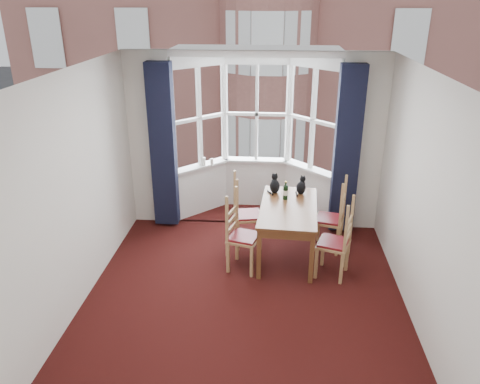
# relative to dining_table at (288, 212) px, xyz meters

# --- Properties ---
(floor) EXTENTS (4.50, 4.50, 0.00)m
(floor) POSITION_rel_dining_table_xyz_m (-0.55, -1.22, -0.69)
(floor) COLOR black
(floor) RESTS_ON ground
(ceiling) EXTENTS (4.50, 4.50, 0.00)m
(ceiling) POSITION_rel_dining_table_xyz_m (-0.55, -1.22, 2.11)
(ceiling) COLOR white
(ceiling) RESTS_ON floor
(wall_left) EXTENTS (0.00, 4.50, 4.50)m
(wall_left) POSITION_rel_dining_table_xyz_m (-2.55, -1.22, 0.71)
(wall_left) COLOR silver
(wall_left) RESTS_ON floor
(wall_right) EXTENTS (0.00, 4.50, 4.50)m
(wall_right) POSITION_rel_dining_table_xyz_m (1.45, -1.22, 0.71)
(wall_right) COLOR silver
(wall_right) RESTS_ON floor
(wall_near) EXTENTS (4.00, 0.00, 4.00)m
(wall_near) POSITION_rel_dining_table_xyz_m (-0.55, -3.47, 0.71)
(wall_near) COLOR silver
(wall_near) RESTS_ON floor
(wall_back_pier_left) EXTENTS (0.70, 0.12, 2.80)m
(wall_back_pier_left) POSITION_rel_dining_table_xyz_m (-2.20, 1.03, 0.71)
(wall_back_pier_left) COLOR silver
(wall_back_pier_left) RESTS_ON floor
(wall_back_pier_right) EXTENTS (0.70, 0.12, 2.80)m
(wall_back_pier_right) POSITION_rel_dining_table_xyz_m (1.10, 1.03, 0.71)
(wall_back_pier_right) COLOR silver
(wall_back_pier_right) RESTS_ON floor
(bay_window) EXTENTS (2.76, 0.94, 2.80)m
(bay_window) POSITION_rel_dining_table_xyz_m (-0.55, 1.53, 0.71)
(bay_window) COLOR white
(bay_window) RESTS_ON floor
(curtain_left) EXTENTS (0.38, 0.22, 2.60)m
(curtain_left) POSITION_rel_dining_table_xyz_m (-1.97, 0.85, 0.66)
(curtain_left) COLOR black
(curtain_left) RESTS_ON floor
(curtain_right) EXTENTS (0.38, 0.22, 2.60)m
(curtain_right) POSITION_rel_dining_table_xyz_m (0.87, 0.85, 0.66)
(curtain_right) COLOR black
(curtain_right) RESTS_ON floor
(dining_table) EXTENTS (0.88, 1.52, 0.78)m
(dining_table) POSITION_rel_dining_table_xyz_m (0.00, 0.00, 0.00)
(dining_table) COLOR brown
(dining_table) RESTS_ON floor
(chair_left_near) EXTENTS (0.50, 0.51, 0.92)m
(chair_left_near) POSITION_rel_dining_table_xyz_m (-0.69, -0.39, -0.22)
(chair_left_near) COLOR tan
(chair_left_near) RESTS_ON floor
(chair_left_far) EXTENTS (0.47, 0.49, 0.92)m
(chair_left_far) POSITION_rel_dining_table_xyz_m (-0.69, 0.27, -0.22)
(chair_left_far) COLOR tan
(chair_left_far) RESTS_ON floor
(chair_right_near) EXTENTS (0.51, 0.53, 0.92)m
(chair_right_near) POSITION_rel_dining_table_xyz_m (0.68, -0.51, -0.22)
(chair_right_near) COLOR tan
(chair_right_near) RESTS_ON floor
(chair_right_far) EXTENTS (0.49, 0.51, 0.92)m
(chair_right_far) POSITION_rel_dining_table_xyz_m (0.70, 0.22, -0.22)
(chair_right_far) COLOR tan
(chair_right_far) RESTS_ON floor
(cat_left) EXTENTS (0.17, 0.23, 0.30)m
(cat_left) POSITION_rel_dining_table_xyz_m (-0.21, 0.51, 0.21)
(cat_left) COLOR black
(cat_left) RESTS_ON dining_table
(cat_right) EXTENTS (0.20, 0.23, 0.28)m
(cat_right) POSITION_rel_dining_table_xyz_m (0.19, 0.49, 0.20)
(cat_right) COLOR black
(cat_right) RESTS_ON dining_table
(wine_bottle) EXTENTS (0.07, 0.07, 0.28)m
(wine_bottle) POSITION_rel_dining_table_xyz_m (-0.05, 0.25, 0.21)
(wine_bottle) COLOR black
(wine_bottle) RESTS_ON dining_table
(candle_tall) EXTENTS (0.06, 0.06, 0.14)m
(candle_tall) POSITION_rel_dining_table_xyz_m (-1.42, 1.38, 0.25)
(candle_tall) COLOR white
(candle_tall) RESTS_ON bay_window
(candle_short) EXTENTS (0.06, 0.06, 0.11)m
(candle_short) POSITION_rel_dining_table_xyz_m (-1.28, 1.41, 0.24)
(candle_short) COLOR white
(candle_short) RESTS_ON bay_window
(street) EXTENTS (80.00, 80.00, 0.00)m
(street) POSITION_rel_dining_table_xyz_m (-0.55, 31.03, -6.69)
(street) COLOR #333335
(street) RESTS_ON ground
(tenement_building) EXTENTS (18.40, 7.80, 15.20)m
(tenement_building) POSITION_rel_dining_table_xyz_m (-0.55, 12.79, 0.91)
(tenement_building) COLOR #9A5A4F
(tenement_building) RESTS_ON street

